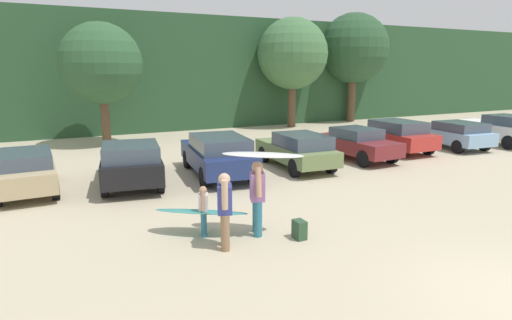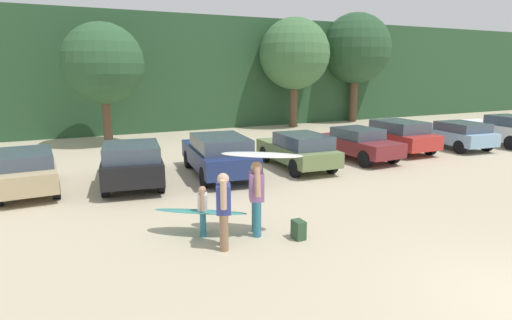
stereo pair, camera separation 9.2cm
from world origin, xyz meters
name	(u,v)px [view 1 (the left image)]	position (x,y,z in m)	size (l,w,h in m)	color
hillside_ridge	(151,73)	(0.00, 28.61, 3.67)	(108.00, 12.00, 7.33)	#284C2D
tree_right	(101,64)	(-4.54, 19.20, 4.20)	(4.10, 4.10, 6.27)	brown
tree_left	(293,54)	(7.95, 21.27, 4.93)	(4.77, 4.77, 7.34)	brown
tree_ridge_back	(354,49)	(13.70, 22.03, 5.42)	(5.15, 5.15, 8.03)	brown
parked_car_tan	(25,170)	(-7.98, 11.20, 0.74)	(1.87, 3.98, 1.37)	tan
parked_car_black	(131,162)	(-4.75, 10.67, 0.82)	(2.54, 4.64, 1.53)	black
parked_car_navy	(218,154)	(-1.62, 10.56, 0.84)	(2.42, 4.91, 1.54)	navy
parked_car_olive_green	(297,149)	(1.70, 10.31, 0.77)	(1.98, 4.34, 1.44)	#6B7F4C
parked_car_maroon	(356,143)	(4.93, 10.60, 0.75)	(1.92, 4.11, 1.40)	maroon
parked_car_red	(395,135)	(7.76, 11.18, 0.82)	(1.96, 3.96, 1.52)	#B72D28
parked_car_sky_blue	(453,134)	(11.11, 10.65, 0.74)	(2.22, 4.11, 1.37)	#84ADD1
parked_car_white	(499,129)	(14.19, 10.31, 0.84)	(2.18, 4.52, 1.59)	white
person_adult	(257,194)	(-2.83, 4.77, 1.02)	(0.46, 0.79, 1.80)	teal
person_child	(203,208)	(-4.02, 5.26, 0.69)	(0.31, 0.53, 1.22)	teal
person_companion	(225,206)	(-3.83, 4.35, 0.97)	(0.44, 0.67, 1.72)	#8C6B4C
surfboard_white	(262,155)	(-2.69, 4.78, 1.95)	(1.91, 1.60, 0.08)	white
surfboard_teal	(201,212)	(-4.05, 5.34, 0.57)	(2.26, 1.81, 0.19)	teal
backpack_dropped	(299,230)	(-2.07, 4.06, 0.22)	(0.24, 0.34, 0.45)	#2D4C33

